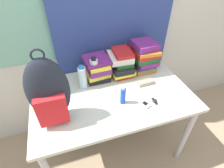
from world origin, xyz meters
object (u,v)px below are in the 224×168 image
Objects in this scene: sports_bottle at (94,71)px; sunglasses_case at (146,82)px; book_stack_center at (121,63)px; wristwatch at (155,101)px; book_stack_left at (97,68)px; backpack at (49,93)px; water_bottle at (83,78)px; sunscreen_bottle at (123,96)px; cell_phone at (145,104)px; book_stack_right at (144,56)px.

sports_bottle is 0.46m from sunglasses_case.
wristwatch is at bearing -74.40° from book_stack_center.
book_stack_center is (0.23, 0.00, 0.01)m from book_stack_left.
backpack is at bearing -149.54° from book_stack_center.
water_bottle is 0.56m from sunglasses_case.
backpack is at bearing 178.71° from sunscreen_bottle.
book_stack_center reaches higher than sunglasses_case.
sunglasses_case is at bearing 82.01° from wristwatch.
sunscreen_bottle is 1.68× the size of cell_phone.
water_bottle is 1.44× the size of sunglasses_case.
cell_phone is (0.03, -0.46, -0.11)m from book_stack_center.
book_stack_right is at bearing -0.30° from book_stack_center.
sunscreen_bottle is at bearing -65.18° from sports_bottle.
backpack reaches higher than book_stack_right.
water_bottle reaches higher than sunglasses_case.
backpack is 1.92× the size of book_stack_center.
water_bottle is (-0.15, -0.10, 0.00)m from book_stack_left.
sports_bottle is 0.35m from sunscreen_bottle.
book_stack_right reaches higher than book_stack_center.
book_stack_left is 0.91× the size of book_stack_center.
wristwatch is (0.25, -0.07, -0.07)m from sunscreen_bottle.
water_bottle is 0.84× the size of sports_bottle.
wristwatch is (0.50, -0.35, -0.10)m from water_bottle.
sports_bottle reaches higher than sunscreen_bottle.
sunglasses_case is 1.92× the size of wristwatch.
book_stack_left is 1.17× the size of water_bottle.
sunscreen_bottle is (-0.12, -0.38, -0.04)m from book_stack_center.
sports_bottle reaches higher than cell_phone.
book_stack_left is at bearing -179.89° from book_stack_right.
cell_phone is at bearing -41.16° from water_bottle.
water_bottle reaches higher than book_stack_left.
backpack is at bearing -132.99° from water_bottle.
book_stack_left is at bearing 119.90° from cell_phone.
wristwatch is (0.39, -0.38, -0.12)m from sports_bottle.
book_stack_left is 0.18m from water_bottle.
sunglasses_case is (0.28, 0.15, -0.06)m from sunscreen_bottle.
book_stack_right is (0.86, 0.37, -0.09)m from backpack.
sunglasses_case is at bearing -13.77° from water_bottle.
water_bottle reaches higher than cell_phone.
book_stack_center is at bearing 72.28° from sunscreen_bottle.
wristwatch is at bearing -97.99° from sunglasses_case.
book_stack_left is 0.54m from cell_phone.
backpack is at bearing -169.79° from sunglasses_case.
book_stack_right is 1.35× the size of water_bottle.
book_stack_center is 0.40m from sunscreen_bottle.
backpack is 6.88× the size of wristwatch.
backpack is 3.59× the size of sunglasses_case.
book_stack_right reaches higher than book_stack_left.
book_stack_left is 3.24× the size of wristwatch.
cell_phone is 0.26m from sunglasses_case.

